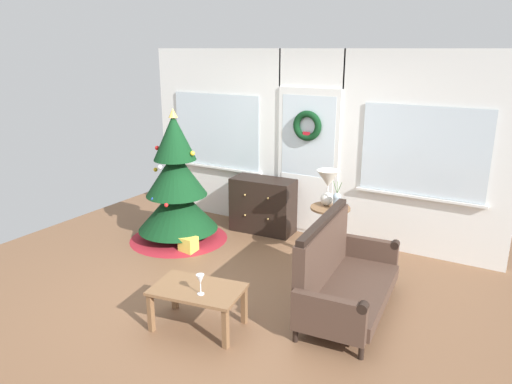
{
  "coord_description": "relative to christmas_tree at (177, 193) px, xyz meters",
  "views": [
    {
      "loc": [
        2.69,
        -3.92,
        2.55
      ],
      "look_at": [
        0.05,
        0.55,
        1.0
      ],
      "focal_mm": 33.84,
      "sensor_mm": 36.0,
      "label": 1
    }
  ],
  "objects": [
    {
      "name": "gift_box",
      "position": [
        0.4,
        -0.29,
        -0.57
      ],
      "size": [
        0.21,
        0.18,
        0.21
      ],
      "primitive_type": "cube",
      "color": "#D8C64C",
      "rests_on": "ground"
    },
    {
      "name": "wine_glass",
      "position": [
        1.68,
        -1.72,
        -0.12
      ],
      "size": [
        0.08,
        0.08,
        0.2
      ],
      "color": "silver",
      "rests_on": "coffee_table"
    },
    {
      "name": "back_wall_with_door",
      "position": [
        1.42,
        1.15,
        0.61
      ],
      "size": [
        5.2,
        0.19,
        2.55
      ],
      "color": "white",
      "rests_on": "ground"
    },
    {
      "name": "coffee_table",
      "position": [
        1.58,
        -1.64,
        -0.32
      ],
      "size": [
        0.92,
        0.66,
        0.41
      ],
      "color": "brown",
      "rests_on": "ground"
    },
    {
      "name": "settee_sofa",
      "position": [
        2.61,
        -0.66,
        -0.29
      ],
      "size": [
        0.84,
        1.61,
        0.96
      ],
      "color": "black",
      "rests_on": "ground"
    },
    {
      "name": "dresser_cabinet",
      "position": [
        0.86,
        0.86,
        -0.28
      ],
      "size": [
        0.93,
        0.49,
        0.78
      ],
      "color": "black",
      "rests_on": "ground"
    },
    {
      "name": "table_lamp",
      "position": [
        2.02,
        0.4,
        0.33
      ],
      "size": [
        0.28,
        0.28,
        0.44
      ],
      "color": "silver",
      "rests_on": "side_table"
    },
    {
      "name": "flower_vase",
      "position": [
        2.18,
        0.3,
        0.16
      ],
      "size": [
        0.11,
        0.1,
        0.35
      ],
      "color": "#99ADBC",
      "rests_on": "side_table"
    },
    {
      "name": "christmas_tree",
      "position": [
        0.0,
        0.0,
        0.0
      ],
      "size": [
        1.35,
        1.35,
        1.81
      ],
      "color": "#4C331E",
      "rests_on": "ground"
    },
    {
      "name": "side_table",
      "position": [
        2.08,
        0.36,
        -0.16
      ],
      "size": [
        0.5,
        0.48,
        0.71
      ],
      "color": "brown",
      "rests_on": "ground"
    },
    {
      "name": "ground_plane",
      "position": [
        1.42,
        -0.93,
        -0.67
      ],
      "size": [
        6.76,
        6.76,
        0.0
      ],
      "primitive_type": "plane",
      "color": "brown"
    }
  ]
}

